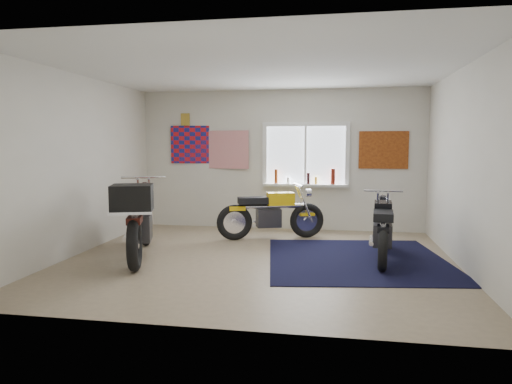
% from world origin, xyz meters
% --- Properties ---
extents(ground, '(5.50, 5.50, 0.00)m').
position_xyz_m(ground, '(0.00, 0.00, 0.00)').
color(ground, '#9E896B').
rests_on(ground, ground).
extents(room_shell, '(5.50, 5.50, 5.50)m').
position_xyz_m(room_shell, '(0.00, 0.00, 1.64)').
color(room_shell, white).
rests_on(room_shell, ground).
extents(navy_rug, '(2.84, 2.92, 0.01)m').
position_xyz_m(navy_rug, '(1.39, 0.25, 0.01)').
color(navy_rug, black).
rests_on(navy_rug, ground).
extents(window_assembly, '(1.66, 0.17, 1.26)m').
position_xyz_m(window_assembly, '(0.50, 2.47, 1.37)').
color(window_assembly, white).
rests_on(window_assembly, room_shell).
extents(oil_bottles, '(1.17, 0.09, 0.30)m').
position_xyz_m(oil_bottles, '(0.59, 2.40, 1.03)').
color(oil_bottles, '#8D3814').
rests_on(oil_bottles, window_assembly).
extents(flag_display, '(1.60, 0.10, 1.17)m').
position_xyz_m(flag_display, '(-1.90, 2.48, 2.15)').
color(flag_display, red).
rests_on(flag_display, room_shell).
extents(triumph_poster, '(0.90, 0.03, 0.70)m').
position_xyz_m(triumph_poster, '(1.95, 2.48, 1.55)').
color(triumph_poster, '#A54C14').
rests_on(triumph_poster, room_shell).
extents(yellow_triumph, '(1.85, 0.82, 0.97)m').
position_xyz_m(yellow_triumph, '(-0.04, 1.50, 0.43)').
color(yellow_triumph, black).
rests_on(yellow_triumph, ground).
extents(black_chrome_bike, '(0.58, 1.89, 0.97)m').
position_xyz_m(black_chrome_bike, '(1.75, 0.33, 0.43)').
color(black_chrome_bike, black).
rests_on(black_chrome_bike, navy_rug).
extents(maroon_tourer, '(1.10, 2.26, 1.16)m').
position_xyz_m(maroon_tourer, '(-1.69, -0.27, 0.60)').
color(maroon_tourer, black).
rests_on(maroon_tourer, ground).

